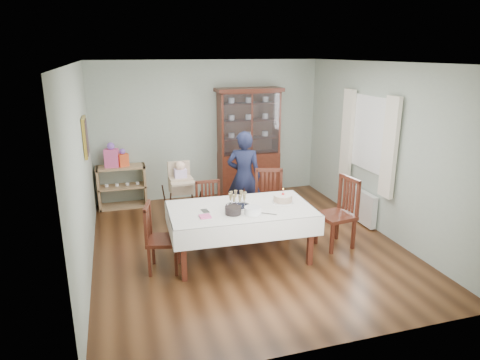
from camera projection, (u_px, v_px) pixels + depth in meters
name	position (u px, v px, depth m)	size (l,w,h in m)	color
floor	(247.00, 245.00, 6.56)	(5.00, 5.00, 0.00)	#593319
room_shell	(237.00, 129.00, 6.56)	(5.00, 5.00, 5.00)	#9EAA99
dining_table	(241.00, 233.00, 6.05)	(2.04, 1.22, 0.76)	#4E1F13
china_cabinet	(249.00, 142.00, 8.52)	(1.30, 0.48, 2.18)	#4E1F13
sideboard	(122.00, 187.00, 8.06)	(0.90, 0.38, 0.80)	tan
picture_frame	(85.00, 137.00, 6.22)	(0.04, 0.48, 0.58)	gold
window	(371.00, 134.00, 7.00)	(0.04, 1.02, 1.22)	white
curtain_left	(390.00, 148.00, 6.44)	(0.07, 0.30, 1.55)	silver
curtain_right	(347.00, 133.00, 7.58)	(0.07, 0.30, 1.55)	silver
radiator	(361.00, 206.00, 7.34)	(0.10, 0.80, 0.55)	white
chair_far_left	(210.00, 222.00, 6.71)	(0.42, 0.42, 0.91)	#4E1F13
chair_far_right	(269.00, 215.00, 6.92)	(0.58, 0.58, 1.03)	#4E1F13
chair_end_left	(163.00, 251.00, 5.73)	(0.51, 0.51, 0.94)	#4E1F13
chair_end_right	(336.00, 226.00, 6.44)	(0.54, 0.54, 1.06)	#4E1F13
woman	(244.00, 177.00, 7.29)	(0.58, 0.38, 1.59)	black
high_chair	(181.00, 201.00, 7.19)	(0.51, 0.51, 1.13)	black
champagne_tray	(238.00, 202.00, 5.96)	(0.35, 0.35, 0.21)	silver
birthday_cake	(283.00, 199.00, 6.14)	(0.31, 0.31, 0.22)	white
plate_stack_dark	(233.00, 210.00, 5.70)	(0.22, 0.22, 0.11)	black
plate_stack_white	(253.00, 211.00, 5.70)	(0.23, 0.23, 0.10)	white
napkin_stack	(205.00, 216.00, 5.60)	(0.14, 0.14, 0.02)	#E65494
cutlery	(203.00, 211.00, 5.79)	(0.11, 0.16, 0.01)	silver
cake_knife	(266.00, 214.00, 5.71)	(0.29, 0.03, 0.01)	silver
gift_bag_pink	(112.00, 156.00, 7.83)	(0.27, 0.20, 0.46)	#E65494
gift_bag_orange	(123.00, 158.00, 7.90)	(0.22, 0.19, 0.34)	#E45024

